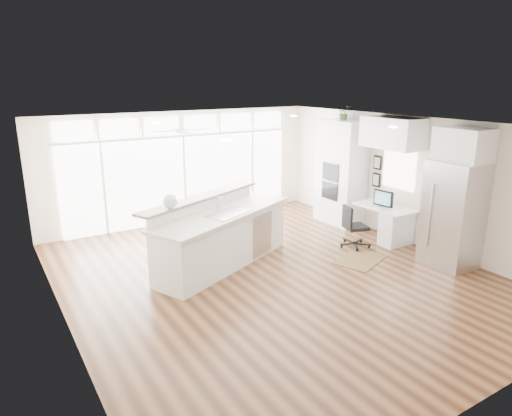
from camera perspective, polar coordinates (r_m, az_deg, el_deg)
floor at (r=8.37m, az=2.18°, el=-8.45°), size 7.00×8.00×0.02m
ceiling at (r=7.66m, az=2.39°, el=10.34°), size 7.00×8.00×0.02m
wall_back at (r=11.35m, az=-9.16°, el=5.09°), size 7.00×0.04×2.70m
wall_front at (r=5.30m, az=27.67°, el=-9.26°), size 7.00×0.04×2.70m
wall_left at (r=6.69m, az=-23.45°, el=-3.69°), size 0.04×8.00×2.70m
wall_right at (r=10.24m, az=18.74°, el=3.27°), size 0.04×8.00×2.70m
glass_wall at (r=11.36m, az=-8.98°, el=3.56°), size 5.80×0.06×2.08m
transom_row at (r=11.16m, az=-9.27°, el=10.24°), size 5.90×0.06×0.40m
desk_window at (r=10.36m, az=17.43°, el=4.66°), size 0.04×0.85×0.85m
ceiling_fan at (r=9.91m, az=-9.39°, el=10.13°), size 1.16×1.16×0.32m
recessed_lights at (r=7.83m, az=1.56°, el=10.32°), size 3.40×3.00×0.02m
oven_cabinet at (r=11.23m, az=10.56°, el=4.39°), size 0.64×1.20×2.50m
desk_nook at (r=10.40m, az=15.70°, el=-1.83°), size 0.72×1.30×0.76m
upper_cabinets at (r=10.03m, az=16.71°, el=9.00°), size 0.64×1.30×0.64m
refrigerator at (r=9.24m, az=23.40°, el=-0.76°), size 0.76×0.90×2.00m
fridge_cabinet at (r=9.03m, az=24.53°, el=7.23°), size 0.64×0.90×0.60m
framed_photos at (r=10.79m, az=14.89°, el=4.47°), size 0.06×0.22×0.80m
kitchen_island at (r=8.61m, az=-4.08°, el=-3.11°), size 3.44×2.42×1.28m
rug at (r=9.23m, az=12.79°, el=-6.35°), size 1.17×1.01×0.01m
office_chair at (r=9.80m, az=12.37°, el=-2.28°), size 0.57×0.54×0.89m
fishbowl at (r=7.97m, az=-10.69°, el=0.84°), size 0.34×0.34×0.25m
monitor at (r=10.18m, az=15.64°, el=1.18°), size 0.15×0.48×0.39m
keyboard at (r=10.11m, az=14.90°, el=0.03°), size 0.18×0.35×0.02m
potted_plant at (r=11.05m, az=10.93°, el=11.42°), size 0.36×0.38×0.26m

